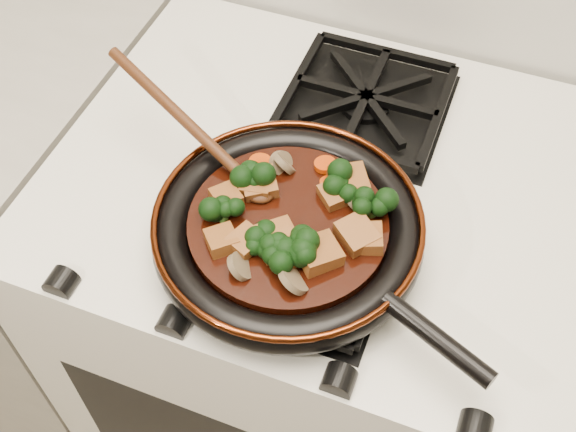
% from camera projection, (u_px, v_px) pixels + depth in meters
% --- Properties ---
extents(stove, '(0.76, 0.60, 0.90)m').
position_uv_depth(stove, '(322.00, 335.00, 1.33)').
color(stove, silver).
rests_on(stove, ground).
extents(burner_grate_front, '(0.23, 0.23, 0.03)m').
position_uv_depth(burner_grate_front, '(298.00, 251.00, 0.88)').
color(burner_grate_front, black).
rests_on(burner_grate_front, stove).
extents(burner_grate_back, '(0.23, 0.23, 0.03)m').
position_uv_depth(burner_grate_back, '(366.00, 102.00, 1.04)').
color(burner_grate_back, black).
rests_on(burner_grate_back, stove).
extents(skillet, '(0.43, 0.33, 0.05)m').
position_uv_depth(skillet, '(289.00, 230.00, 0.86)').
color(skillet, black).
rests_on(skillet, burner_grate_front).
extents(braising_sauce, '(0.24, 0.24, 0.02)m').
position_uv_depth(braising_sauce, '(288.00, 227.00, 0.86)').
color(braising_sauce, black).
rests_on(braising_sauce, skillet).
extents(tofu_cube_0, '(0.04, 0.05, 0.02)m').
position_uv_depth(tofu_cube_0, '(246.00, 242.00, 0.82)').
color(tofu_cube_0, brown).
rests_on(tofu_cube_0, braising_sauce).
extents(tofu_cube_1, '(0.04, 0.04, 0.02)m').
position_uv_depth(tofu_cube_1, '(256.00, 186.00, 0.88)').
color(tofu_cube_1, brown).
rests_on(tofu_cube_1, braising_sauce).
extents(tofu_cube_2, '(0.05, 0.05, 0.02)m').
position_uv_depth(tofu_cube_2, '(334.00, 195.00, 0.87)').
color(tofu_cube_2, brown).
rests_on(tofu_cube_2, braising_sauce).
extents(tofu_cube_3, '(0.06, 0.06, 0.03)m').
position_uv_depth(tofu_cube_3, '(348.00, 182.00, 0.88)').
color(tofu_cube_3, brown).
rests_on(tofu_cube_3, braising_sauce).
extents(tofu_cube_4, '(0.06, 0.06, 0.03)m').
position_uv_depth(tofu_cube_4, '(319.00, 254.00, 0.81)').
color(tofu_cube_4, brown).
rests_on(tofu_cube_4, braising_sauce).
extents(tofu_cube_5, '(0.06, 0.06, 0.03)m').
position_uv_depth(tofu_cube_5, '(260.00, 185.00, 0.88)').
color(tofu_cube_5, brown).
rests_on(tofu_cube_5, braising_sauce).
extents(tofu_cube_6, '(0.06, 0.06, 0.03)m').
position_uv_depth(tofu_cube_6, '(357.00, 235.00, 0.83)').
color(tofu_cube_6, brown).
rests_on(tofu_cube_6, braising_sauce).
extents(tofu_cube_7, '(0.05, 0.05, 0.02)m').
position_uv_depth(tofu_cube_7, '(367.00, 239.00, 0.83)').
color(tofu_cube_7, brown).
rests_on(tofu_cube_7, braising_sauce).
extents(tofu_cube_8, '(0.06, 0.06, 0.03)m').
position_uv_depth(tofu_cube_8, '(286.00, 251.00, 0.82)').
color(tofu_cube_8, brown).
rests_on(tofu_cube_8, braising_sauce).
extents(tofu_cube_9, '(0.06, 0.06, 0.03)m').
position_uv_depth(tofu_cube_9, '(277.00, 241.00, 0.82)').
color(tofu_cube_9, brown).
rests_on(tofu_cube_9, braising_sauce).
extents(tofu_cube_10, '(0.05, 0.05, 0.02)m').
position_uv_depth(tofu_cube_10, '(222.00, 241.00, 0.83)').
color(tofu_cube_10, brown).
rests_on(tofu_cube_10, braising_sauce).
extents(tofu_cube_11, '(0.05, 0.05, 0.02)m').
position_uv_depth(tofu_cube_11, '(226.00, 198.00, 0.86)').
color(tofu_cube_11, brown).
rests_on(tofu_cube_11, braising_sauce).
extents(broccoli_floret_0, '(0.09, 0.09, 0.07)m').
position_uv_depth(broccoli_floret_0, '(300.00, 241.00, 0.82)').
color(broccoli_floret_0, black).
rests_on(broccoli_floret_0, braising_sauce).
extents(broccoli_floret_1, '(0.09, 0.09, 0.07)m').
position_uv_depth(broccoli_floret_1, '(223.00, 214.00, 0.84)').
color(broccoli_floret_1, black).
rests_on(broccoli_floret_1, braising_sauce).
extents(broccoli_floret_2, '(0.07, 0.07, 0.07)m').
position_uv_depth(broccoli_floret_2, '(372.00, 209.00, 0.85)').
color(broccoli_floret_2, black).
rests_on(broccoli_floret_2, braising_sauce).
extents(broccoli_floret_3, '(0.08, 0.08, 0.07)m').
position_uv_depth(broccoli_floret_3, '(252.00, 180.00, 0.87)').
color(broccoli_floret_3, black).
rests_on(broccoli_floret_3, braising_sauce).
extents(broccoli_floret_4, '(0.08, 0.09, 0.07)m').
position_uv_depth(broccoli_floret_4, '(301.00, 250.00, 0.81)').
color(broccoli_floret_4, black).
rests_on(broccoli_floret_4, braising_sauce).
extents(broccoli_floret_5, '(0.09, 0.08, 0.06)m').
position_uv_depth(broccoli_floret_5, '(347.00, 186.00, 0.87)').
color(broccoli_floret_5, black).
rests_on(broccoli_floret_5, braising_sauce).
extents(broccoli_floret_6, '(0.09, 0.09, 0.07)m').
position_uv_depth(broccoli_floret_6, '(281.00, 255.00, 0.81)').
color(broccoli_floret_6, black).
rests_on(broccoli_floret_6, braising_sauce).
extents(broccoli_floret_7, '(0.06, 0.06, 0.06)m').
position_uv_depth(broccoli_floret_7, '(268.00, 244.00, 0.82)').
color(broccoli_floret_7, black).
rests_on(broccoli_floret_7, braising_sauce).
extents(carrot_coin_0, '(0.03, 0.03, 0.01)m').
position_uv_depth(carrot_coin_0, '(260.00, 163.00, 0.90)').
color(carrot_coin_0, '#B53305').
rests_on(carrot_coin_0, braising_sauce).
extents(carrot_coin_1, '(0.03, 0.03, 0.02)m').
position_uv_depth(carrot_coin_1, '(332.00, 184.00, 0.88)').
color(carrot_coin_1, '#B53305').
rests_on(carrot_coin_1, braising_sauce).
extents(carrot_coin_2, '(0.03, 0.03, 0.02)m').
position_uv_depth(carrot_coin_2, '(304.00, 252.00, 0.82)').
color(carrot_coin_2, '#B53305').
rests_on(carrot_coin_2, braising_sauce).
extents(carrot_coin_3, '(0.03, 0.03, 0.01)m').
position_uv_depth(carrot_coin_3, '(325.00, 165.00, 0.90)').
color(carrot_coin_3, '#B53305').
rests_on(carrot_coin_3, braising_sauce).
extents(mushroom_slice_0, '(0.05, 0.05, 0.03)m').
position_uv_depth(mushroom_slice_0, '(294.00, 280.00, 0.79)').
color(mushroom_slice_0, brown).
rests_on(mushroom_slice_0, braising_sauce).
extents(mushroom_slice_1, '(0.03, 0.04, 0.03)m').
position_uv_depth(mushroom_slice_1, '(281.00, 163.00, 0.90)').
color(mushroom_slice_1, brown).
rests_on(mushroom_slice_1, braising_sauce).
extents(mushroom_slice_2, '(0.04, 0.04, 0.03)m').
position_uv_depth(mushroom_slice_2, '(355.00, 198.00, 0.86)').
color(mushroom_slice_2, brown).
rests_on(mushroom_slice_2, braising_sauce).
extents(mushroom_slice_3, '(0.04, 0.04, 0.03)m').
position_uv_depth(mushroom_slice_3, '(240.00, 267.00, 0.81)').
color(mushroom_slice_3, brown).
rests_on(mushroom_slice_3, braising_sauce).
extents(mushroom_slice_4, '(0.04, 0.04, 0.03)m').
position_uv_depth(mushroom_slice_4, '(284.00, 163.00, 0.90)').
color(mushroom_slice_4, brown).
rests_on(mushroom_slice_4, braising_sauce).
extents(wooden_spoon, '(0.16, 0.09, 0.26)m').
position_uv_depth(wooden_spoon, '(211.00, 145.00, 0.89)').
color(wooden_spoon, '#3F1F0D').
rests_on(wooden_spoon, braising_sauce).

